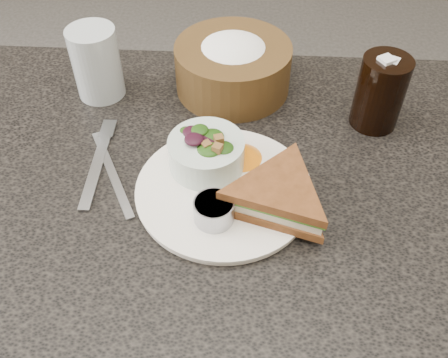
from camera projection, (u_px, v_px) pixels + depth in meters
name	position (u px, v px, depth m)	size (l,w,h in m)	color
dining_table	(224.00, 303.00, 1.04)	(1.00, 0.70, 0.75)	black
dinner_plate	(224.00, 190.00, 0.74)	(0.26, 0.26, 0.01)	white
sandwich	(278.00, 195.00, 0.70)	(0.18, 0.18, 0.05)	brown
salad_bowl	(206.00, 149.00, 0.75)	(0.12, 0.12, 0.07)	silver
dressing_ramekin	(214.00, 211.00, 0.69)	(0.06, 0.06, 0.03)	#999BA5
orange_wedge	(241.00, 151.00, 0.77)	(0.07, 0.07, 0.03)	orange
fork	(97.00, 167.00, 0.78)	(0.02, 0.18, 0.00)	#999B9F
knife	(112.00, 173.00, 0.77)	(0.01, 0.20, 0.00)	#999A9D
bread_basket	(233.00, 60.00, 0.88)	(0.21, 0.21, 0.12)	brown
cola_glass	(381.00, 90.00, 0.81)	(0.08, 0.08, 0.14)	black
water_glass	(96.00, 63.00, 0.87)	(0.08, 0.08, 0.13)	#A8B2B7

